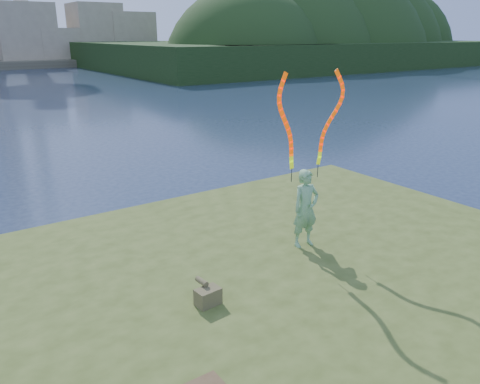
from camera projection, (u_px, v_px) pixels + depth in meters
ground at (193, 342)px, 8.48m from camera, size 320.00×320.00×0.00m
wooded_hill at (315, 63)px, 87.22m from camera, size 78.00×50.00×63.00m
woman_with_ribbons at (306, 186)px, 10.09m from camera, size 2.09×0.48×4.12m
canvas_bag at (208, 296)px, 8.16m from camera, size 0.45×0.51×0.41m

